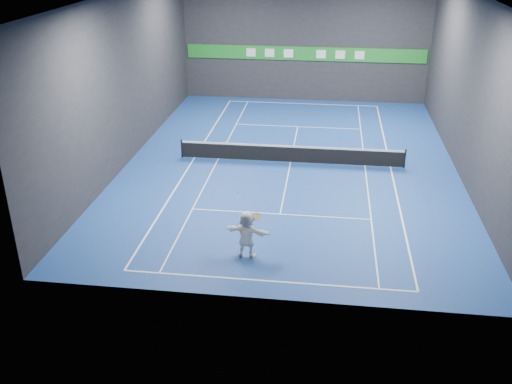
# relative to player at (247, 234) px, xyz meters

# --- Properties ---
(ground) EXTENTS (26.00, 26.00, 0.00)m
(ground) POSITION_rel_player_xyz_m (0.99, 10.22, -0.98)
(ground) COLOR navy
(ground) RESTS_ON ground
(wall_back) EXTENTS (18.00, 0.10, 9.00)m
(wall_back) POSITION_rel_player_xyz_m (0.99, 23.22, 3.52)
(wall_back) COLOR #242427
(wall_back) RESTS_ON ground
(wall_front) EXTENTS (18.00, 0.10, 9.00)m
(wall_front) POSITION_rel_player_xyz_m (0.99, -2.78, 3.52)
(wall_front) COLOR #242427
(wall_front) RESTS_ON ground
(wall_left) EXTENTS (0.10, 26.00, 9.00)m
(wall_left) POSITION_rel_player_xyz_m (-8.01, 10.22, 3.52)
(wall_left) COLOR #242427
(wall_left) RESTS_ON ground
(wall_right) EXTENTS (0.10, 26.00, 9.00)m
(wall_right) POSITION_rel_player_xyz_m (9.99, 10.22, 3.52)
(wall_right) COLOR #242427
(wall_right) RESTS_ON ground
(baseline_near) EXTENTS (10.98, 0.08, 0.01)m
(baseline_near) POSITION_rel_player_xyz_m (0.99, -1.67, -0.98)
(baseline_near) COLOR white
(baseline_near) RESTS_ON ground
(baseline_far) EXTENTS (10.98, 0.08, 0.01)m
(baseline_far) POSITION_rel_player_xyz_m (0.99, 22.11, -0.98)
(baseline_far) COLOR white
(baseline_far) RESTS_ON ground
(sideline_doubles_left) EXTENTS (0.08, 23.78, 0.01)m
(sideline_doubles_left) POSITION_rel_player_xyz_m (-4.50, 10.22, -0.98)
(sideline_doubles_left) COLOR white
(sideline_doubles_left) RESTS_ON ground
(sideline_doubles_right) EXTENTS (0.08, 23.78, 0.01)m
(sideline_doubles_right) POSITION_rel_player_xyz_m (6.48, 10.22, -0.98)
(sideline_doubles_right) COLOR white
(sideline_doubles_right) RESTS_ON ground
(sideline_singles_left) EXTENTS (0.06, 23.78, 0.01)m
(sideline_singles_left) POSITION_rel_player_xyz_m (-3.12, 10.22, -0.98)
(sideline_singles_left) COLOR white
(sideline_singles_left) RESTS_ON ground
(sideline_singles_right) EXTENTS (0.06, 23.78, 0.01)m
(sideline_singles_right) POSITION_rel_player_xyz_m (5.10, 10.22, -0.98)
(sideline_singles_right) COLOR white
(sideline_singles_right) RESTS_ON ground
(service_line_near) EXTENTS (8.23, 0.06, 0.01)m
(service_line_near) POSITION_rel_player_xyz_m (0.99, 3.82, -0.98)
(service_line_near) COLOR white
(service_line_near) RESTS_ON ground
(service_line_far) EXTENTS (8.23, 0.06, 0.01)m
(service_line_far) POSITION_rel_player_xyz_m (0.99, 16.62, -0.98)
(service_line_far) COLOR white
(service_line_far) RESTS_ON ground
(center_service_line) EXTENTS (0.06, 12.80, 0.01)m
(center_service_line) POSITION_rel_player_xyz_m (0.99, 10.22, -0.98)
(center_service_line) COLOR white
(center_service_line) RESTS_ON ground
(player) EXTENTS (1.90, 0.89, 1.97)m
(player) POSITION_rel_player_xyz_m (0.00, 0.00, 0.00)
(player) COLOR white
(player) RESTS_ON ground
(tennis_ball) EXTENTS (0.06, 0.06, 0.06)m
(tennis_ball) POSITION_rel_player_xyz_m (-0.37, 0.11, 1.76)
(tennis_ball) COLOR yellow
(tennis_ball) RESTS_ON player
(tennis_net) EXTENTS (12.50, 0.10, 1.07)m
(tennis_net) POSITION_rel_player_xyz_m (0.99, 10.22, -0.44)
(tennis_net) COLOR black
(tennis_net) RESTS_ON ground
(sponsor_banner) EXTENTS (17.64, 0.11, 1.00)m
(sponsor_banner) POSITION_rel_player_xyz_m (0.99, 23.15, 2.52)
(sponsor_banner) COLOR #1C8325
(sponsor_banner) RESTS_ON wall_back
(tennis_racket) EXTENTS (0.41, 0.34, 0.56)m
(tennis_racket) POSITION_rel_player_xyz_m (0.37, 0.05, 0.75)
(tennis_racket) COLOR red
(tennis_racket) RESTS_ON player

